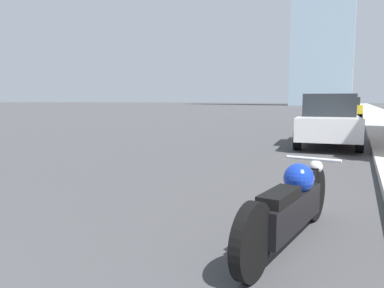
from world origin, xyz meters
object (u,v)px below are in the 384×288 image
object	(u,v)px
parked_car_white	(328,120)
parked_car_silver	(339,109)
parked_car_yellow	(349,107)
motorcycle	(291,205)
parked_car_red	(349,104)

from	to	relation	value
parked_car_white	parked_car_silver	xyz separation A→B (m)	(-0.22, 11.93, 0.06)
parked_car_yellow	parked_car_silver	bearing A→B (deg)	-96.11
motorcycle	parked_car_red	bearing A→B (deg)	99.72
parked_car_white	parked_car_silver	bearing A→B (deg)	87.24
parked_car_red	motorcycle	bearing A→B (deg)	-92.63
parked_car_white	parked_car_yellow	size ratio (longest dim) A/B	1.08
motorcycle	parked_car_yellow	world-z (taller)	parked_car_yellow
parked_car_silver	motorcycle	bearing A→B (deg)	-90.82
parked_car_red	parked_car_white	bearing A→B (deg)	-92.91
parked_car_white	parked_car_yellow	xyz separation A→B (m)	(0.11, 22.31, 0.04)
parked_car_silver	parked_car_yellow	bearing A→B (deg)	86.07
motorcycle	parked_car_silver	distance (m)	20.57
parked_car_white	parked_car_red	distance (m)	34.66
parked_car_silver	parked_car_yellow	distance (m)	10.38
motorcycle	parked_car_yellow	distance (m)	30.94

